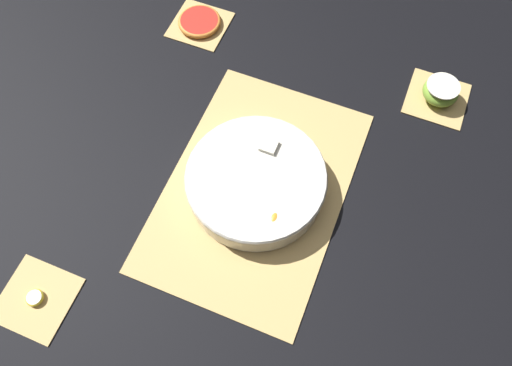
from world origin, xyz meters
The scene contains 9 objects.
ground_plane centered at (0.00, 0.00, 0.00)m, with size 6.00×6.00×0.00m, color black.
bamboo_mat_center centered at (0.00, 0.00, 0.00)m, with size 0.51×0.34×0.01m.
coaster_mat_near_left centered at (-0.35, -0.29, 0.00)m, with size 0.13×0.13×0.01m.
coaster_mat_near_right centered at (0.35, -0.29, 0.00)m, with size 0.13×0.13×0.01m.
coaster_mat_far_left centered at (-0.35, 0.29, 0.00)m, with size 0.13×0.13×0.01m.
fruit_salad_bowl centered at (0.00, 0.00, 0.04)m, with size 0.27×0.27×0.07m.
apple_half centered at (-0.35, 0.29, 0.03)m, with size 0.08×0.08×0.04m.
banana_coin_single centered at (0.35, -0.29, 0.01)m, with size 0.03×0.03×0.01m.
grapefruit_slice centered at (-0.35, -0.29, 0.01)m, with size 0.10×0.10×0.01m.
Camera 1 is at (0.40, 0.16, 0.90)m, focal length 35.00 mm.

